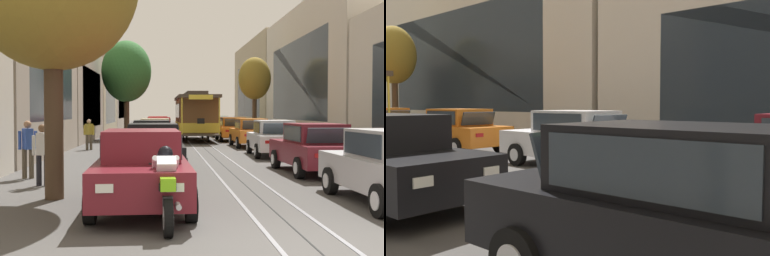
% 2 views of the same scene
% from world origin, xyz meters
% --- Properties ---
extents(ground_plane, '(160.00, 160.00, 0.00)m').
position_xyz_m(ground_plane, '(0.00, 23.46, 0.00)').
color(ground_plane, '#4C4947').
extents(trolley_track_rails, '(1.14, 66.64, 0.01)m').
position_xyz_m(trolley_track_rails, '(0.00, 27.32, 0.00)').
color(trolley_track_rails, gray).
rests_on(trolley_track_rails, ground).
extents(building_facade_left, '(5.49, 58.34, 10.41)m').
position_xyz_m(building_facade_left, '(-9.36, 25.30, 4.24)').
color(building_facade_left, beige).
rests_on(building_facade_left, ground).
extents(building_facade_right, '(5.86, 58.34, 9.47)m').
position_xyz_m(building_facade_right, '(9.31, 27.52, 4.20)').
color(building_facade_right, beige).
rests_on(building_facade_right, ground).
extents(parked_car_maroon_near_left, '(2.09, 4.40, 1.58)m').
position_xyz_m(parked_car_maroon_near_left, '(-2.61, 3.42, 0.80)').
color(parked_car_maroon_near_left, maroon).
rests_on(parked_car_maroon_near_left, ground).
extents(parked_car_black_second_left, '(2.05, 4.38, 1.58)m').
position_xyz_m(parked_car_black_second_left, '(-2.49, 8.85, 0.80)').
color(parked_car_black_second_left, black).
rests_on(parked_car_black_second_left, ground).
extents(parked_car_black_mid_left, '(2.09, 4.40, 1.58)m').
position_xyz_m(parked_car_black_mid_left, '(-2.68, 14.49, 0.80)').
color(parked_car_black_mid_left, black).
rests_on(parked_car_black_mid_left, ground).
extents(parked_car_beige_fourth_left, '(2.09, 4.40, 1.58)m').
position_xyz_m(parked_car_beige_fourth_left, '(-2.61, 20.37, 0.80)').
color(parked_car_beige_fourth_left, '#C1B28E').
rests_on(parked_car_beige_fourth_left, ground).
extents(parked_car_red_fifth_left, '(2.03, 4.38, 1.58)m').
position_xyz_m(parked_car_red_fifth_left, '(-2.46, 26.73, 0.80)').
color(parked_car_red_fifth_left, red).
rests_on(parked_car_red_fifth_left, ground).
extents(parked_car_red_sixth_left, '(2.09, 4.40, 1.58)m').
position_xyz_m(parked_car_red_sixth_left, '(-2.63, 32.83, 0.80)').
color(parked_car_red_sixth_left, red).
rests_on(parked_car_red_sixth_left, ground).
extents(parked_car_maroon_second_right, '(2.09, 4.40, 1.58)m').
position_xyz_m(parked_car_maroon_second_right, '(2.60, 8.84, 0.80)').
color(parked_car_maroon_second_right, maroon).
rests_on(parked_car_maroon_second_right, ground).
extents(parked_car_white_mid_right, '(2.13, 4.42, 1.58)m').
position_xyz_m(parked_car_white_mid_right, '(2.65, 14.85, 0.80)').
color(parked_car_white_mid_right, silver).
rests_on(parked_car_white_mid_right, ground).
extents(parked_car_orange_fourth_right, '(2.00, 4.36, 1.58)m').
position_xyz_m(parked_car_orange_fourth_right, '(2.65, 20.53, 0.80)').
color(parked_car_orange_fourth_right, orange).
rests_on(parked_car_orange_fourth_right, ground).
extents(parked_car_orange_fifth_right, '(2.01, 4.37, 1.58)m').
position_xyz_m(parked_car_orange_fifth_right, '(2.41, 26.28, 0.80)').
color(parked_car_orange_fifth_right, orange).
rests_on(parked_car_orange_fifth_right, ground).
extents(parked_car_silver_sixth_right, '(2.01, 4.36, 1.58)m').
position_xyz_m(parked_car_silver_sixth_right, '(2.57, 32.10, 0.80)').
color(parked_car_silver_sixth_right, '#B7B7BC').
rests_on(parked_car_silver_sixth_right, ground).
extents(parked_car_green_far_right, '(2.07, 4.39, 1.58)m').
position_xyz_m(parked_car_green_far_right, '(2.63, 37.25, 0.80)').
color(parked_car_green_far_right, '#1E6038').
rests_on(parked_car_green_far_right, ground).
extents(street_tree_kerb_left_second, '(3.60, 3.67, 7.10)m').
position_xyz_m(street_tree_kerb_left_second, '(-4.85, 29.55, 4.85)').
color(street_tree_kerb_left_second, '#4C3826').
rests_on(street_tree_kerb_left_second, ground).
extents(street_tree_kerb_right_second, '(2.40, 1.94, 5.95)m').
position_xyz_m(street_tree_kerb_right_second, '(4.52, 29.48, 4.33)').
color(street_tree_kerb_right_second, '#4C3826').
rests_on(street_tree_kerb_right_second, ground).
extents(cable_car_trolley, '(2.65, 9.15, 3.28)m').
position_xyz_m(cable_car_trolley, '(0.00, 27.50, 1.66)').
color(cable_car_trolley, brown).
rests_on(cable_car_trolley, ground).
extents(motorcycle_with_rider, '(0.56, 1.99, 1.37)m').
position_xyz_m(motorcycle_with_rider, '(-2.13, 1.75, 0.65)').
color(motorcycle_with_rider, black).
rests_on(motorcycle_with_rider, ground).
extents(pedestrian_on_left_pavement, '(0.55, 0.42, 1.69)m').
position_xyz_m(pedestrian_on_left_pavement, '(-6.13, 8.07, 0.96)').
color(pedestrian_on_left_pavement, '#4C4233').
rests_on(pedestrian_on_left_pavement, ground).
extents(pedestrian_on_right_pavement, '(0.55, 0.42, 1.57)m').
position_xyz_m(pedestrian_on_right_pavement, '(-5.97, 18.88, 0.88)').
color(pedestrian_on_right_pavement, '#4C4233').
rests_on(pedestrian_on_right_pavement, ground).
extents(pedestrian_crossing_far, '(0.55, 0.39, 1.63)m').
position_xyz_m(pedestrian_crossing_far, '(-5.35, 6.60, 0.92)').
color(pedestrian_crossing_far, black).
rests_on(pedestrian_crossing_far, ground).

